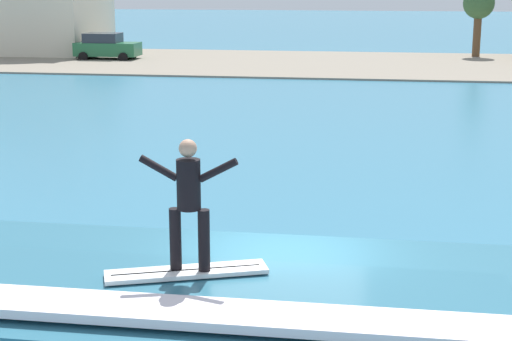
% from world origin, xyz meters
% --- Properties ---
extents(ground_plane, '(260.00, 260.00, 0.00)m').
position_xyz_m(ground_plane, '(0.00, 0.00, 0.00)').
color(ground_plane, teal).
extents(wave_crest, '(9.69, 4.40, 1.69)m').
position_xyz_m(wave_crest, '(-0.96, -1.53, 0.79)').
color(wave_crest, '#2B667D').
rests_on(wave_crest, ground_plane).
extents(surfboard, '(2.21, 1.20, 0.06)m').
position_xyz_m(surfboard, '(-1.11, -1.79, 1.72)').
color(surfboard, white).
rests_on(surfboard, wave_crest).
extents(surfer, '(1.34, 0.32, 1.80)m').
position_xyz_m(surfer, '(-1.06, -1.77, 2.76)').
color(surfer, black).
rests_on(surfer, surfboard).
extents(shoreline_bank, '(120.00, 16.63, 0.11)m').
position_xyz_m(shoreline_bank, '(0.00, 41.69, 0.05)').
color(shoreline_bank, gray).
rests_on(shoreline_bank, ground_plane).
extents(car_near_shore, '(4.33, 2.29, 1.86)m').
position_xyz_m(car_near_shore, '(-17.48, 41.98, 0.95)').
color(car_near_shore, '#23663D').
rests_on(car_near_shore, ground_plane).
extents(tree_tall_bare, '(2.19, 2.19, 4.92)m').
position_xyz_m(tree_tall_bare, '(7.85, 47.55, 3.64)').
color(tree_tall_bare, brown).
rests_on(tree_tall_bare, ground_plane).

